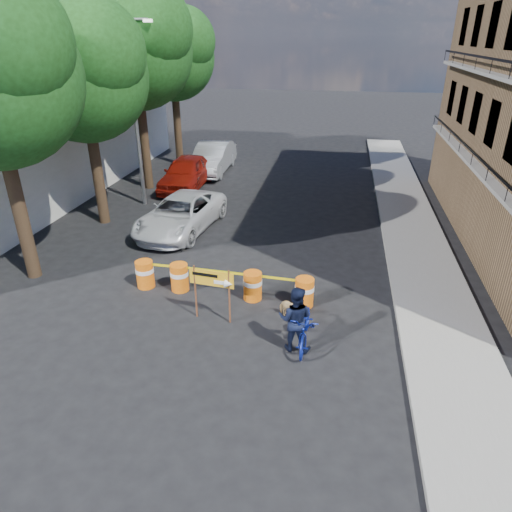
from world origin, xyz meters
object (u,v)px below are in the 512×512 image
at_px(barrel_mid_left, 180,277).
at_px(suv_white, 181,214).
at_px(bicycle, 307,312).
at_px(sedan_red, 186,173).
at_px(dog, 290,309).
at_px(pedestrian, 295,319).
at_px(barrel_mid_right, 253,285).
at_px(barrel_far_right, 304,292).
at_px(sedan_silver, 213,158).
at_px(barrel_far_left, 145,274).
at_px(detour_sign, 217,283).

distance_m(barrel_mid_left, suv_white, 4.99).
distance_m(bicycle, sedan_red, 14.41).
bearing_deg(dog, barrel_mid_left, 96.53).
height_order(pedestrian, sedan_red, pedestrian).
bearing_deg(suv_white, barrel_mid_left, -64.51).
distance_m(pedestrian, dog, 1.52).
relative_size(barrel_mid_right, suv_white, 0.18).
xyz_separation_m(barrel_mid_left, dog, (3.62, -0.97, -0.16)).
distance_m(pedestrian, suv_white, 8.94).
distance_m(barrel_far_right, bicycle, 1.96).
xyz_separation_m(pedestrian, bicycle, (0.26, 0.25, 0.08)).
bearing_deg(barrel_mid_left, suv_white, 108.23).
height_order(suv_white, sedan_silver, sedan_silver).
height_order(barrel_far_left, barrel_mid_left, same).
relative_size(barrel_far_left, barrel_mid_right, 1.00).
bearing_deg(dog, detour_sign, 125.31).
distance_m(barrel_mid_left, detour_sign, 2.31).
bearing_deg(barrel_mid_left, barrel_mid_right, -2.88).
distance_m(dog, sedan_silver, 15.87).
xyz_separation_m(detour_sign, sedan_silver, (-4.26, 15.06, -0.36)).
height_order(pedestrian, dog, pedestrian).
xyz_separation_m(pedestrian, dog, (-0.27, 1.38, -0.59)).
bearing_deg(sedan_silver, barrel_mid_right, -70.34).
xyz_separation_m(barrel_far_left, sedan_red, (-2.00, 10.32, 0.36)).
xyz_separation_m(barrel_far_right, sedan_silver, (-6.59, 13.81, 0.37)).
distance_m(detour_sign, bicycle, 2.62).
bearing_deg(sedan_red, barrel_far_right, -56.29).
bearing_deg(bicycle, pedestrian, -134.99).
xyz_separation_m(barrel_far_left, bicycle, (5.32, -2.10, 0.51)).
bearing_deg(pedestrian, bicycle, -132.61).
relative_size(barrel_far_left, bicycle, 0.46).
height_order(barrel_mid_left, detour_sign, detour_sign).
distance_m(detour_sign, sedan_red, 12.72).
relative_size(barrel_far_right, sedan_red, 0.18).
xyz_separation_m(barrel_far_right, suv_white, (-5.52, 4.95, 0.24)).
bearing_deg(barrel_mid_left, detour_sign, -41.82).
bearing_deg(sedan_silver, pedestrian, -68.13).
bearing_deg(barrel_mid_right, bicycle, -47.90).
bearing_deg(dog, bicycle, -132.99).
xyz_separation_m(barrel_mid_right, barrel_far_right, (1.58, -0.09, 0.00)).
bearing_deg(pedestrian, sedan_silver, -64.31).
bearing_deg(sedan_red, suv_white, -74.34).
distance_m(barrel_far_left, barrel_far_right, 5.12).
height_order(barrel_far_left, sedan_silver, sedan_silver).
xyz_separation_m(barrel_mid_right, bicycle, (1.78, -1.97, 0.51)).
height_order(barrel_mid_left, dog, barrel_mid_left).
distance_m(dog, suv_white, 7.71).
xyz_separation_m(suv_white, sedan_silver, (-1.07, 8.87, 0.13)).
xyz_separation_m(barrel_mid_left, detour_sign, (1.63, -1.46, 0.73)).
distance_m(barrel_far_left, barrel_mid_left, 1.16).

